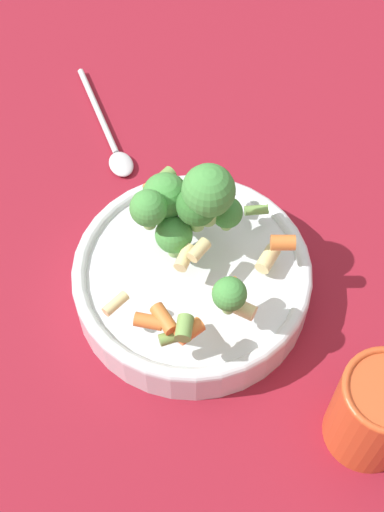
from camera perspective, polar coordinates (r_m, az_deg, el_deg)
name	(u,v)px	position (r m, az deg, el deg)	size (l,w,h in m)	color
ground_plane	(192,292)	(0.70, 0.00, -2.87)	(3.00, 3.00, 0.00)	maroon
bowl	(192,278)	(0.68, 0.00, -1.81)	(0.22, 0.22, 0.05)	silver
pasta_salad	(191,218)	(0.62, -0.05, 3.06)	(0.16, 0.19, 0.10)	#8CB766
cup	(379,409)	(0.61, 14.70, -11.73)	(0.07, 0.07, 0.10)	#CC4C23
spoon	(111,141)	(0.81, -6.50, 9.15)	(0.16, 0.09, 0.01)	silver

